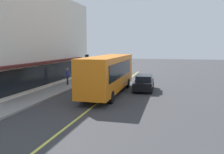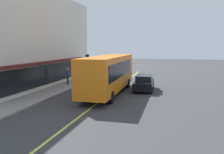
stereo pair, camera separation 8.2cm
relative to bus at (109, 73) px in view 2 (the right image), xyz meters
name	(u,v)px [view 2 (the right image)]	position (x,y,z in m)	size (l,w,h in m)	color
ground	(114,90)	(1.96, -0.06, -1.99)	(120.00, 120.00, 0.00)	#38383A
sidewalk	(63,87)	(1.96, 5.57, -1.91)	(80.00, 2.67, 0.15)	gray
lane_centre_stripe	(114,90)	(1.96, -0.06, -1.98)	(36.00, 0.16, 0.01)	#D8D14C
bus	(109,73)	(0.00, 0.00, 0.00)	(11.14, 2.62, 3.50)	orange
traffic_light	(87,61)	(7.49, 4.78, 0.55)	(0.30, 0.52, 3.20)	#2D2D33
car_black	(144,83)	(2.63, -2.95, -1.24)	(4.35, 1.96, 1.52)	black
pedestrian_near_storefront	(68,75)	(3.12, 5.53, -0.71)	(0.34, 0.34, 1.86)	black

